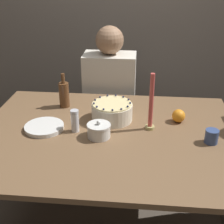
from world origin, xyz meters
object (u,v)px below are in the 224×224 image
Objects in this scene: sugar_shaker at (75,121)px; person_man_blue_shirt at (110,111)px; cake at (112,111)px; candle at (151,107)px; sugar_bowl at (99,130)px; bottle at (64,94)px.

person_man_blue_shirt is (0.12, 0.76, -0.30)m from sugar_shaker.
cake is 0.73× the size of candle.
bottle is at bearing 126.78° from sugar_bowl.
sugar_bowl is at bearing -19.03° from sugar_shaker.
sugar_shaker is 0.83m from person_man_blue_shirt.
cake is 0.67m from person_man_blue_shirt.
person_man_blue_shirt reaches higher than cake.
candle is (0.28, 0.12, 0.10)m from sugar_bowl.
sugar_shaker is 0.57× the size of bottle.
sugar_bowl is 0.11× the size of person_man_blue_shirt.
bottle is (-0.28, 0.38, 0.05)m from sugar_bowl.
bottle reaches higher than cake.
sugar_bowl is at bearing -53.22° from bottle.
person_man_blue_shirt is at bearing 113.84° from candle.
person_man_blue_shirt is (-0.02, 0.81, -0.27)m from sugar_bowl.
cake is 1.89× the size of sugar_bowl.
sugar_shaker is (-0.19, -0.17, 0.01)m from cake.
sugar_bowl is 0.15m from sugar_shaker.
bottle is at bearing 155.58° from candle.
bottle reaches higher than sugar_bowl.
person_man_blue_shirt is at bearing 97.22° from cake.
sugar_shaker reaches higher than sugar_bowl.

